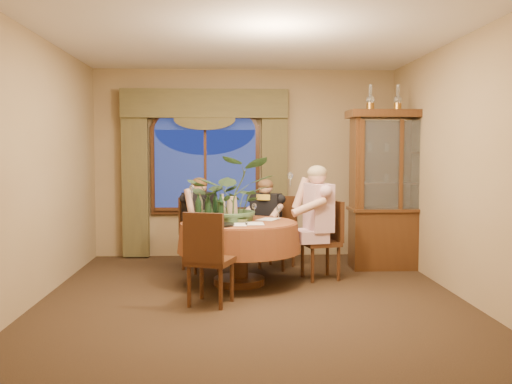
{
  "coord_description": "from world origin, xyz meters",
  "views": [
    {
      "loc": [
        -0.24,
        -6.1,
        1.57
      ],
      "look_at": [
        0.07,
        0.59,
        1.1
      ],
      "focal_mm": 40.0,
      "sensor_mm": 36.0,
      "label": 1
    }
  ],
  "objects_px": {
    "china_cabinet": "(396,190)",
    "centerpiece_plant": "(231,166)",
    "wine_bottle_0": "(198,209)",
    "chair_back_right": "(277,233)",
    "wine_bottle_2": "(221,208)",
    "oil_lamp_left": "(370,97)",
    "chair_right": "(320,241)",
    "dining_table": "(239,253)",
    "olive_bowl": "(241,221)",
    "chair_back": "(201,235)",
    "chair_front_left": "(211,258)",
    "person_pink": "(318,223)",
    "oil_lamp_center": "(398,98)",
    "person_back": "(199,225)",
    "wine_bottle_1": "(223,208)",
    "wine_bottle_3": "(208,208)",
    "person_scarf": "(266,224)",
    "wine_bottle_4": "(216,206)",
    "stoneware_vase": "(232,208)",
    "wine_bottle_5": "(200,207)"
  },
  "relations": [
    {
      "from": "china_cabinet",
      "to": "centerpiece_plant",
      "type": "relative_size",
      "value": 1.85
    },
    {
      "from": "chair_front_left",
      "to": "oil_lamp_left",
      "type": "bearing_deg",
      "value": 59.3
    },
    {
      "from": "dining_table",
      "to": "olive_bowl",
      "type": "relative_size",
      "value": 10.44
    },
    {
      "from": "wine_bottle_0",
      "to": "person_back",
      "type": "bearing_deg",
      "value": 92.74
    },
    {
      "from": "person_pink",
      "to": "centerpiece_plant",
      "type": "height_order",
      "value": "centerpiece_plant"
    },
    {
      "from": "wine_bottle_2",
      "to": "stoneware_vase",
      "type": "bearing_deg",
      "value": 58.79
    },
    {
      "from": "person_pink",
      "to": "china_cabinet",
      "type": "bearing_deg",
      "value": -72.41
    },
    {
      "from": "oil_lamp_left",
      "to": "chair_right",
      "type": "bearing_deg",
      "value": -140.66
    },
    {
      "from": "oil_lamp_left",
      "to": "chair_back_right",
      "type": "bearing_deg",
      "value": 176.4
    },
    {
      "from": "dining_table",
      "to": "chair_right",
      "type": "distance_m",
      "value": 1.04
    },
    {
      "from": "chair_right",
      "to": "centerpiece_plant",
      "type": "distance_m",
      "value": 1.43
    },
    {
      "from": "chair_back",
      "to": "wine_bottle_1",
      "type": "xyz_separation_m",
      "value": [
        0.3,
        -0.77,
        0.44
      ]
    },
    {
      "from": "person_pink",
      "to": "centerpiece_plant",
      "type": "relative_size",
      "value": 1.23
    },
    {
      "from": "wine_bottle_0",
      "to": "olive_bowl",
      "type": "bearing_deg",
      "value": -2.12
    },
    {
      "from": "wine_bottle_0",
      "to": "chair_front_left",
      "type": "bearing_deg",
      "value": -78.32
    },
    {
      "from": "oil_lamp_center",
      "to": "chair_back_right",
      "type": "relative_size",
      "value": 0.35
    },
    {
      "from": "china_cabinet",
      "to": "wine_bottle_1",
      "type": "bearing_deg",
      "value": -160.32
    },
    {
      "from": "china_cabinet",
      "to": "wine_bottle_3",
      "type": "relative_size",
      "value": 6.44
    },
    {
      "from": "dining_table",
      "to": "olive_bowl",
      "type": "bearing_deg",
      "value": -77.98
    },
    {
      "from": "dining_table",
      "to": "wine_bottle_1",
      "type": "distance_m",
      "value": 0.57
    },
    {
      "from": "wine_bottle_0",
      "to": "wine_bottle_3",
      "type": "height_order",
      "value": "same"
    },
    {
      "from": "wine_bottle_0",
      "to": "wine_bottle_2",
      "type": "xyz_separation_m",
      "value": [
        0.26,
        0.0,
        0.0
      ]
    },
    {
      "from": "dining_table",
      "to": "china_cabinet",
      "type": "bearing_deg",
      "value": 21.91
    },
    {
      "from": "person_back",
      "to": "wine_bottle_5",
      "type": "height_order",
      "value": "person_back"
    },
    {
      "from": "chair_front_left",
      "to": "wine_bottle_0",
      "type": "xyz_separation_m",
      "value": [
        -0.17,
        0.81,
        0.44
      ]
    },
    {
      "from": "oil_lamp_left",
      "to": "wine_bottle_0",
      "type": "xyz_separation_m",
      "value": [
        -2.23,
        -0.93,
        -1.38
      ]
    },
    {
      "from": "person_scarf",
      "to": "centerpiece_plant",
      "type": "relative_size",
      "value": 1.06
    },
    {
      "from": "olive_bowl",
      "to": "chair_back",
      "type": "bearing_deg",
      "value": 120.0
    },
    {
      "from": "olive_bowl",
      "to": "chair_back_right",
      "type": "bearing_deg",
      "value": 63.92
    },
    {
      "from": "china_cabinet",
      "to": "person_pink",
      "type": "distance_m",
      "value": 1.37
    },
    {
      "from": "chair_back",
      "to": "centerpiece_plant",
      "type": "height_order",
      "value": "centerpiece_plant"
    },
    {
      "from": "oil_lamp_center",
      "to": "chair_front_left",
      "type": "distance_m",
      "value": 3.5
    },
    {
      "from": "wine_bottle_0",
      "to": "oil_lamp_center",
      "type": "bearing_deg",
      "value": 19.69
    },
    {
      "from": "chair_back",
      "to": "dining_table",
      "type": "bearing_deg",
      "value": 90.0
    },
    {
      "from": "wine_bottle_0",
      "to": "chair_back_right",
      "type": "bearing_deg",
      "value": 45.34
    },
    {
      "from": "stoneware_vase",
      "to": "china_cabinet",
      "type": "bearing_deg",
      "value": 17.92
    },
    {
      "from": "person_pink",
      "to": "stoneware_vase",
      "type": "distance_m",
      "value": 1.08
    },
    {
      "from": "china_cabinet",
      "to": "oil_lamp_center",
      "type": "distance_m",
      "value": 1.23
    },
    {
      "from": "person_pink",
      "to": "wine_bottle_4",
      "type": "height_order",
      "value": "person_pink"
    },
    {
      "from": "chair_back_right",
      "to": "olive_bowl",
      "type": "xyz_separation_m",
      "value": [
        -0.5,
        -1.03,
        0.29
      ]
    },
    {
      "from": "dining_table",
      "to": "person_pink",
      "type": "height_order",
      "value": "person_pink"
    },
    {
      "from": "chair_front_left",
      "to": "person_back",
      "type": "bearing_deg",
      "value": 116.44
    },
    {
      "from": "oil_lamp_center",
      "to": "chair_back_right",
      "type": "xyz_separation_m",
      "value": [
        -1.6,
        0.08,
        -1.81
      ]
    },
    {
      "from": "chair_front_left",
      "to": "person_pink",
      "type": "height_order",
      "value": "person_pink"
    },
    {
      "from": "oil_lamp_center",
      "to": "chair_front_left",
      "type": "bearing_deg",
      "value": -144.5
    },
    {
      "from": "person_scarf",
      "to": "wine_bottle_0",
      "type": "height_order",
      "value": "person_scarf"
    },
    {
      "from": "oil_lamp_left",
      "to": "chair_back_right",
      "type": "height_order",
      "value": "oil_lamp_left"
    },
    {
      "from": "dining_table",
      "to": "person_pink",
      "type": "xyz_separation_m",
      "value": [
        0.98,
        0.21,
        0.33
      ]
    },
    {
      "from": "wine_bottle_1",
      "to": "centerpiece_plant",
      "type": "bearing_deg",
      "value": 53.22
    },
    {
      "from": "oil_lamp_left",
      "to": "wine_bottle_1",
      "type": "relative_size",
      "value": 1.03
    }
  ]
}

